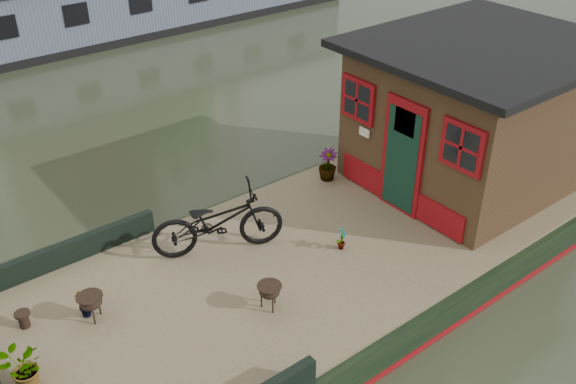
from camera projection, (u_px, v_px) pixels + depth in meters
ground at (376, 250)px, 10.56m from camera, size 120.00×120.00×0.00m
houseboat_hull at (315, 268)px, 9.71m from camera, size 14.01×4.02×0.60m
houseboat_deck at (379, 218)px, 10.23m from camera, size 11.80×3.80×0.05m
bow_bulwark at (71, 354)px, 7.46m from camera, size 3.00×4.00×0.35m
cabin at (477, 111)px, 10.73m from camera, size 4.00×3.50×2.42m
bicycle at (218, 221)px, 9.22m from camera, size 2.03×1.35×1.01m
potted_plant_a at (341, 238)px, 9.40m from camera, size 0.24×0.23×0.38m
potted_plant_b at (84, 305)px, 8.18m from camera, size 0.25×0.25×0.36m
potted_plant_c at (23, 370)px, 7.14m from camera, size 0.50×0.44×0.51m
potted_plant_d at (328, 165)px, 11.11m from camera, size 0.42×0.42×0.57m
brazier_front at (270, 296)px, 8.30m from camera, size 0.41×0.41×0.37m
brazier_rear at (92, 307)px, 8.12m from camera, size 0.40×0.40×0.38m
bollard_port at (24, 320)px, 8.04m from camera, size 0.20×0.20×0.23m
far_houseboat at (51, 7)px, 19.44m from camera, size 20.40×4.40×2.11m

